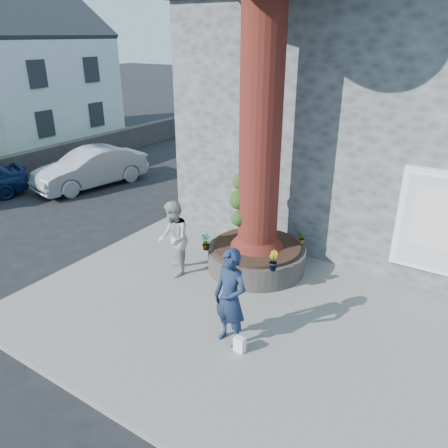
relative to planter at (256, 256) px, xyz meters
The scene contains 14 objects.
ground 2.19m from the planter, 111.80° to the right, with size 120.00×120.00×0.00m, color black.
pavement 1.27m from the planter, 55.01° to the right, with size 9.00×8.00×0.12m, color slate.
yellow_line 4.00m from the planter, 165.44° to the right, with size 0.10×30.00×0.01m, color yellow.
stone_shop 6.12m from the planter, 71.86° to the left, with size 10.30×8.30×6.30m.
planter is the anchor object (origin of this frame).
cottage_far 18.62m from the planter, 160.88° to the left, with size 7.30×7.40×8.75m.
man 2.88m from the planter, 70.30° to the right, with size 0.67×0.44×1.84m, color #17233F.
woman 2.01m from the planter, 138.79° to the right, with size 0.86×0.67×1.76m, color #AEACA6.
shopping_bag 3.04m from the planter, 66.13° to the right, with size 0.20×0.12×0.28m, color white.
car_silver 8.60m from the planter, 164.70° to the left, with size 1.47×4.20×1.39m, color #93969A.
plant_a 1.30m from the planter, 135.00° to the right, with size 0.20×0.14×0.39m, color gray.
plant_b 1.31m from the planter, 45.00° to the right, with size 0.23×0.23×0.42m, color gray.
plant_c 1.29m from the planter, 135.00° to the right, with size 0.18×0.18×0.33m, color gray.
plant_d 1.15m from the planter, 36.78° to the left, with size 0.24×0.22×0.27m, color gray.
Camera 1 is at (5.17, -6.07, 5.25)m, focal length 35.00 mm.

